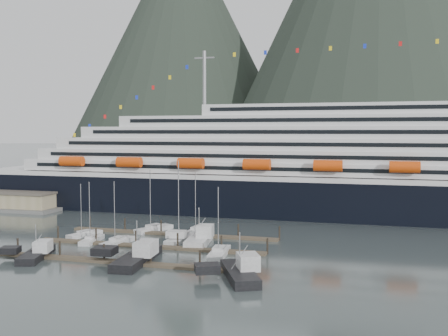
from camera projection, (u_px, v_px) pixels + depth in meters
The scene contains 17 objects.
ground at pixel (165, 252), 99.57m from camera, with size 1600.00×1600.00×0.00m, color #455251.
mountains at pixel (389, 16), 637.99m from camera, with size 870.00×440.00×420.00m.
cruise_ship at pixel (344, 171), 143.15m from camera, with size 210.00×30.40×50.30m.
dock_near at pixel (117, 262), 91.37m from camera, with size 48.18×2.28×3.20m.
dock_mid at pixel (148, 246), 103.83m from camera, with size 48.18×2.28×3.20m.
dock_far at pixel (172, 234), 116.30m from camera, with size 48.18×2.28×3.20m.
sailboat_a at pixel (92, 240), 108.65m from camera, with size 3.63×8.70×13.09m.
sailboat_b at pixel (85, 234), 114.84m from camera, with size 4.88×8.81×11.98m.
sailboat_c at pixel (118, 242), 106.63m from camera, with size 3.56×9.57×13.45m.
sailboat_d at pixel (181, 239), 110.10m from camera, with size 3.22×11.91×17.45m.
sailboat_e at pixel (154, 229), 120.87m from camera, with size 6.47×10.30×14.77m.
sailboat_g at pixel (198, 231), 118.79m from camera, with size 3.74×10.43×14.30m.
sailboat_h at pixel (219, 253), 97.14m from camera, with size 3.82×9.91×13.39m.
trawler_a at pixel (35, 253), 95.11m from camera, with size 9.88×12.75×6.74m.
trawler_c at pixel (136, 257), 91.89m from camera, with size 11.57×16.33×8.23m.
trawler_d at pixel (239, 272), 81.95m from camera, with size 11.73×13.93×8.09m.
trawler_e at pixel (198, 239), 107.41m from camera, with size 9.97×13.05×8.23m.
Camera 1 is at (37.87, -91.29, 23.03)m, focal length 42.00 mm.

